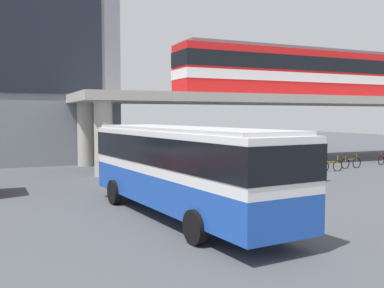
{
  "coord_description": "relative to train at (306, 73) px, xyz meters",
  "views": [
    {
      "loc": [
        -8.08,
        -14.23,
        3.62
      ],
      "look_at": [
        0.96,
        6.16,
        2.2
      ],
      "focal_mm": 41.68,
      "sensor_mm": 36.0,
      "label": 1
    }
  ],
  "objects": [
    {
      "name": "bicycle_brown",
      "position": [
        -0.69,
        -5.9,
        -6.73
      ],
      "size": [
        1.79,
        0.1,
        1.04
      ],
      "color": "black",
      "rests_on": "ground_plane"
    },
    {
      "name": "pedestrian_waiting_near_stop",
      "position": [
        -9.83,
        -5.94,
        -6.22
      ],
      "size": [
        0.33,
        0.44,
        1.83
      ],
      "color": "#26262D",
      "rests_on": "ground_plane"
    },
    {
      "name": "bicycle_blue",
      "position": [
        -12.75,
        -4.65,
        -6.73
      ],
      "size": [
        1.79,
        0.19,
        1.04
      ],
      "color": "black",
      "rests_on": "ground_plane"
    },
    {
      "name": "pedestrian_at_kerb",
      "position": [
        -6.92,
        -10.16,
        -6.35
      ],
      "size": [
        0.47,
        0.39,
        1.6
      ],
      "color": "navy",
      "rests_on": "ground_plane"
    },
    {
      "name": "bus_main",
      "position": [
        -17.1,
        -14.98,
        -5.1
      ],
      "size": [
        3.64,
        11.24,
        3.22
      ],
      "color": "#1E4CB2",
      "rests_on": "ground_plane"
    },
    {
      "name": "bicycle_black",
      "position": [
        -7.58,
        -4.34,
        -6.73
      ],
      "size": [
        1.79,
        0.11,
        1.04
      ],
      "color": "black",
      "rests_on": "ground_plane"
    },
    {
      "name": "bicycle_silver",
      "position": [
        -2.65,
        -4.5,
        -6.73
      ],
      "size": [
        1.77,
        0.37,
        1.04
      ],
      "color": "black",
      "rests_on": "ground_plane"
    },
    {
      "name": "ground_plane",
      "position": [
        -15.02,
        -5.14,
        -7.09
      ],
      "size": [
        120.0,
        120.0,
        0.0
      ],
      "primitive_type": "plane",
      "color": "#47494F"
    },
    {
      "name": "train",
      "position": [
        0.0,
        0.0,
        0.0
      ],
      "size": [
        22.23,
        2.96,
        3.84
      ],
      "color": "red",
      "rests_on": "elevated_platform"
    },
    {
      "name": "elevated_platform",
      "position": [
        -1.8,
        0.0,
        -2.6
      ],
      "size": [
        33.16,
        7.46,
        5.12
      ],
      "color": "#ADA89E",
      "rests_on": "ground_plane"
    },
    {
      "name": "bicycle_orange",
      "position": [
        -3.23,
        -6.79,
        -6.73
      ],
      "size": [
        1.79,
        0.15,
        1.04
      ],
      "color": "black",
      "rests_on": "ground_plane"
    }
  ]
}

